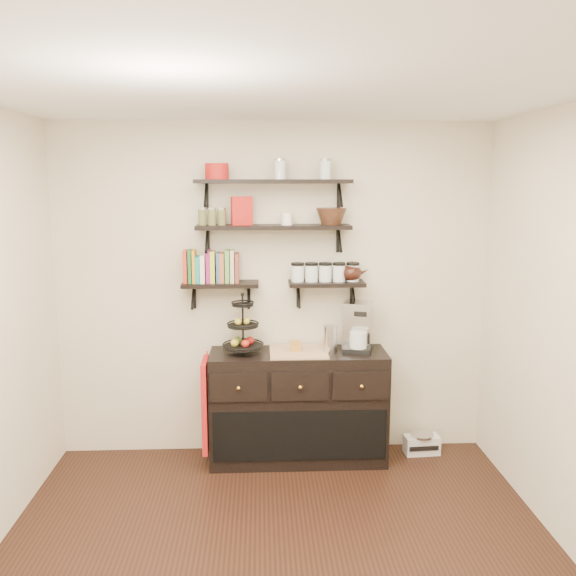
{
  "coord_description": "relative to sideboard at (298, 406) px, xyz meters",
  "views": [
    {
      "loc": [
        -0.11,
        -3.13,
        2.25
      ],
      "look_at": [
        0.09,
        1.15,
        1.48
      ],
      "focal_mm": 38.0,
      "sensor_mm": 36.0,
      "label": 1
    }
  ],
  "objects": [
    {
      "name": "ceiling",
      "position": [
        -0.19,
        -1.51,
        2.25
      ],
      "size": [
        3.5,
        3.5,
        0.02
      ],
      "primitive_type": "cube",
      "color": "white",
      "rests_on": "back_wall"
    },
    {
      "name": "back_wall",
      "position": [
        -0.19,
        0.24,
        0.9
      ],
      "size": [
        3.5,
        0.02,
        2.7
      ],
      "primitive_type": "cube",
      "color": "#EFE5CA",
      "rests_on": "ground"
    },
    {
      "name": "shelf_top",
      "position": [
        -0.19,
        0.1,
        1.78
      ],
      "size": [
        1.2,
        0.27,
        0.23
      ],
      "color": "black",
      "rests_on": "back_wall"
    },
    {
      "name": "shelf_mid",
      "position": [
        -0.19,
        0.1,
        1.43
      ],
      "size": [
        1.2,
        0.27,
        0.23
      ],
      "color": "black",
      "rests_on": "back_wall"
    },
    {
      "name": "shelf_low_left",
      "position": [
        -0.61,
        0.12,
        0.98
      ],
      "size": [
        0.6,
        0.25,
        0.23
      ],
      "color": "black",
      "rests_on": "back_wall"
    },
    {
      "name": "shelf_low_right",
      "position": [
        0.23,
        0.12,
        0.98
      ],
      "size": [
        0.6,
        0.25,
        0.23
      ],
      "color": "black",
      "rests_on": "back_wall"
    },
    {
      "name": "cookbooks",
      "position": [
        -0.66,
        0.12,
        1.11
      ],
      "size": [
        0.43,
        0.15,
        0.26
      ],
      "color": "red",
      "rests_on": "shelf_low_left"
    },
    {
      "name": "glass_canisters",
      "position": [
        0.22,
        0.12,
        1.06
      ],
      "size": [
        0.54,
        0.1,
        0.13
      ],
      "color": "silver",
      "rests_on": "shelf_low_right"
    },
    {
      "name": "sideboard",
      "position": [
        0.0,
        0.0,
        0.0
      ],
      "size": [
        1.4,
        0.5,
        0.92
      ],
      "color": "black",
      "rests_on": "floor"
    },
    {
      "name": "fruit_stand",
      "position": [
        -0.43,
        0.0,
        0.61
      ],
      "size": [
        0.31,
        0.31,
        0.46
      ],
      "rotation": [
        0.0,
        0.0,
        0.18
      ],
      "color": "black",
      "rests_on": "sideboard"
    },
    {
      "name": "candle",
      "position": [
        -0.02,
        0.0,
        0.5
      ],
      "size": [
        0.08,
        0.08,
        0.08
      ],
      "primitive_type": "cube",
      "color": "#A57126",
      "rests_on": "sideboard"
    },
    {
      "name": "coffee_maker",
      "position": [
        0.47,
        0.03,
        0.64
      ],
      "size": [
        0.27,
        0.27,
        0.4
      ],
      "rotation": [
        0.0,
        0.0,
        -0.29
      ],
      "color": "black",
      "rests_on": "sideboard"
    },
    {
      "name": "thermal_carafe",
      "position": [
        0.25,
        -0.02,
        0.56
      ],
      "size": [
        0.11,
        0.11,
        0.22
      ],
      "primitive_type": "cylinder",
      "color": "silver",
      "rests_on": "sideboard"
    },
    {
      "name": "apron",
      "position": [
        -0.73,
        -0.1,
        0.06
      ],
      "size": [
        0.04,
        0.31,
        0.72
      ],
      "primitive_type": "cube",
      "color": "#B21613",
      "rests_on": "sideboard"
    },
    {
      "name": "radio",
      "position": [
        1.03,
        0.05,
        -0.37
      ],
      "size": [
        0.29,
        0.2,
        0.17
      ],
      "rotation": [
        0.0,
        0.0,
        0.07
      ],
      "color": "silver",
      "rests_on": "floor"
    },
    {
      "name": "recipe_box",
      "position": [
        -0.43,
        0.1,
        1.56
      ],
      "size": [
        0.17,
        0.1,
        0.22
      ],
      "primitive_type": "cube",
      "rotation": [
        0.0,
        0.0,
        0.25
      ],
      "color": "#AF1814",
      "rests_on": "shelf_mid"
    },
    {
      "name": "walnut_bowl",
      "position": [
        0.26,
        0.1,
        1.51
      ],
      "size": [
        0.24,
        0.24,
        0.13
      ],
      "primitive_type": null,
      "color": "black",
      "rests_on": "shelf_mid"
    },
    {
      "name": "ramekins",
      "position": [
        -0.09,
        0.1,
        1.5
      ],
      "size": [
        0.09,
        0.09,
        0.1
      ],
      "primitive_type": "cylinder",
      "color": "white",
      "rests_on": "shelf_mid"
    },
    {
      "name": "teapot",
      "position": [
        0.43,
        0.12,
        1.08
      ],
      "size": [
        0.22,
        0.16,
        0.16
      ],
      "primitive_type": null,
      "rotation": [
        0.0,
        0.0,
        -0.01
      ],
      "color": "black",
      "rests_on": "shelf_low_right"
    },
    {
      "name": "red_pot",
      "position": [
        -0.62,
        0.1,
        1.86
      ],
      "size": [
        0.18,
        0.18,
        0.12
      ],
      "primitive_type": "cylinder",
      "color": "#AF1814",
      "rests_on": "shelf_top"
    }
  ]
}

